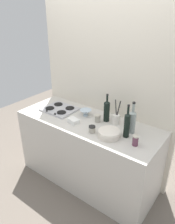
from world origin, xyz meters
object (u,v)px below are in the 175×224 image
object	(u,v)px
stovetop_hob	(60,109)
wine_bottle_leftmost	(132,121)
wine_bottle_mid_left	(107,111)
wine_bottle_mid_right	(127,125)
condiment_jar_spare	(135,140)
mixing_bowl	(86,112)
utensil_crock	(116,119)
condiment_jar_rear	(92,129)
condiment_jar_front	(98,118)
plate_stack	(109,134)
butter_dish	(73,121)

from	to	relation	value
stovetop_hob	wine_bottle_leftmost	size ratio (longest dim) A/B	1.17
wine_bottle_mid_left	wine_bottle_mid_right	distance (m)	0.40
wine_bottle_mid_right	condiment_jar_spare	size ratio (longest dim) A/B	3.38
mixing_bowl	utensil_crock	world-z (taller)	utensil_crock
wine_bottle_mid_right	condiment_jar_spare	distance (m)	0.19
condiment_jar_rear	condiment_jar_spare	bearing A→B (deg)	6.78
condiment_jar_front	condiment_jar_rear	xyz separation A→B (m)	(0.09, -0.23, -0.01)
mixing_bowl	wine_bottle_mid_left	bearing A→B (deg)	7.99
wine_bottle_leftmost	condiment_jar_front	distance (m)	0.44
wine_bottle_leftmost	utensil_crock	bearing A→B (deg)	165.07
plate_stack	condiment_jar_rear	bearing A→B (deg)	-169.35
condiment_jar_spare	wine_bottle_leftmost	bearing A→B (deg)	125.52
plate_stack	wine_bottle_mid_right	distance (m)	0.21
mixing_bowl	condiment_jar_front	distance (m)	0.22
mixing_bowl	utensil_crock	distance (m)	0.42
mixing_bowl	stovetop_hob	bearing A→B (deg)	-167.72
wine_bottle_leftmost	wine_bottle_mid_left	world-z (taller)	wine_bottle_leftmost
mixing_bowl	wine_bottle_leftmost	bearing A→B (deg)	-1.70
utensil_crock	condiment_jar_front	world-z (taller)	utensil_crock
stovetop_hob	plate_stack	distance (m)	0.88
stovetop_hob	condiment_jar_rear	distance (m)	0.70
butter_dish	condiment_jar_rear	size ratio (longest dim) A/B	1.79
plate_stack	condiment_jar_spare	size ratio (longest dim) A/B	2.19
condiment_jar_front	condiment_jar_rear	bearing A→B (deg)	-69.41
stovetop_hob	mixing_bowl	world-z (taller)	mixing_bowl
stovetop_hob	mixing_bowl	distance (m)	0.38
wine_bottle_mid_right	butter_dish	distance (m)	0.66
stovetop_hob	condiment_jar_rear	xyz separation A→B (m)	(0.67, -0.20, 0.02)
condiment_jar_rear	condiment_jar_spare	xyz separation A→B (m)	(0.49, 0.06, 0.02)
wine_bottle_leftmost	condiment_jar_spare	size ratio (longest dim) A/B	3.29
wine_bottle_mid_left	condiment_jar_spare	size ratio (longest dim) A/B	3.16
wine_bottle_mid_left	condiment_jar_front	bearing A→B (deg)	-129.57
mixing_bowl	condiment_jar_front	bearing A→B (deg)	-11.85
stovetop_hob	mixing_bowl	bearing A→B (deg)	12.28
wine_bottle_mid_left	wine_bottle_mid_right	world-z (taller)	wine_bottle_mid_right
wine_bottle_leftmost	condiment_jar_front	size ratio (longest dim) A/B	3.90
wine_bottle_leftmost	mixing_bowl	bearing A→B (deg)	178.30
wine_bottle_mid_left	utensil_crock	size ratio (longest dim) A/B	1.14
condiment_jar_spare	mixing_bowl	bearing A→B (deg)	164.34
plate_stack	condiment_jar_spare	xyz separation A→B (m)	(0.29, 0.02, 0.02)
wine_bottle_leftmost	utensil_crock	size ratio (longest dim) A/B	1.18
wine_bottle_leftmost	mixing_bowl	size ratio (longest dim) A/B	2.40
condiment_jar_spare	butter_dish	bearing A→B (deg)	-178.63
wine_bottle_mid_right	mixing_bowl	distance (m)	0.66
wine_bottle_leftmost	wine_bottle_mid_right	bearing A→B (deg)	-91.64
mixing_bowl	utensil_crock	xyz separation A→B (m)	(0.42, 0.04, 0.02)
wine_bottle_mid_left	condiment_jar_front	distance (m)	0.14
plate_stack	utensil_crock	size ratio (longest dim) A/B	0.79
wine_bottle_mid_left	mixing_bowl	bearing A→B (deg)	-172.01
condiment_jar_spare	condiment_jar_rear	bearing A→B (deg)	-173.22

